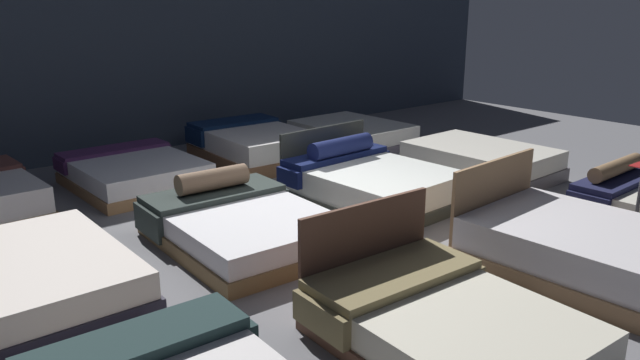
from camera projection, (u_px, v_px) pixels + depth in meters
The scene contains 12 objects.
ground_plane at pixel (334, 230), 7.28m from camera, with size 18.00×18.00×0.02m, color slate.
showroom_back_wall at pixel (139, 51), 10.55m from camera, with size 18.00×0.06×3.50m, color #333D4C.
bed_1 at pixel (442, 322), 4.77m from camera, with size 1.64×2.10×0.95m.
bed_2 at pixel (583, 249), 6.03m from camera, with size 1.70×2.24×0.97m.
bed_4 at pixel (34, 280), 5.48m from camera, with size 1.55×2.11×0.45m.
bed_5 at pixel (241, 224), 6.82m from camera, with size 1.75×2.23×0.71m.
bed_6 at pixel (370, 183), 8.15m from camera, with size 1.80×2.08×0.89m.
bed_7 at pixel (481, 161), 9.41m from camera, with size 1.53×2.15×0.46m.
bed_9 at pixel (134, 173), 8.87m from camera, with size 1.67×1.97×0.45m.
bed_10 at pixel (254, 145), 10.23m from camera, with size 1.61×2.13×0.59m.
bed_11 at pixel (352, 133), 11.47m from camera, with size 1.62×2.06×0.39m.
price_sign at pixel (636, 217), 6.62m from camera, with size 0.28×0.24×0.94m.
Camera 1 is at (-4.47, -5.14, 2.63)m, focal length 34.56 mm.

